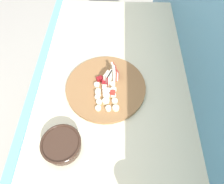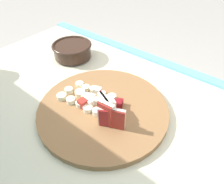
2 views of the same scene
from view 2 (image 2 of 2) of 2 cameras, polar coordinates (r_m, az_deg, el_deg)
The scene contains 5 objects.
cutting_board at distance 0.56m, azimuth -2.46°, elevation -4.75°, with size 0.35×0.35×0.02m, color olive.
apple_wedge_fan at distance 0.51m, azimuth -1.02°, elevation -5.32°, with size 0.10×0.07×0.07m.
apple_dice_pile at distance 0.56m, azimuth -3.09°, elevation -2.50°, with size 0.11×0.09×0.02m.
banana_slice_rows at distance 0.58m, azimuth -7.06°, elevation -1.48°, with size 0.15×0.11×0.02m.
ceramic_bowl at distance 0.79m, azimuth -10.93°, elevation 11.40°, with size 0.15×0.15×0.06m.
Camera 2 is at (-0.21, 0.28, 1.27)m, focal length 33.02 mm.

